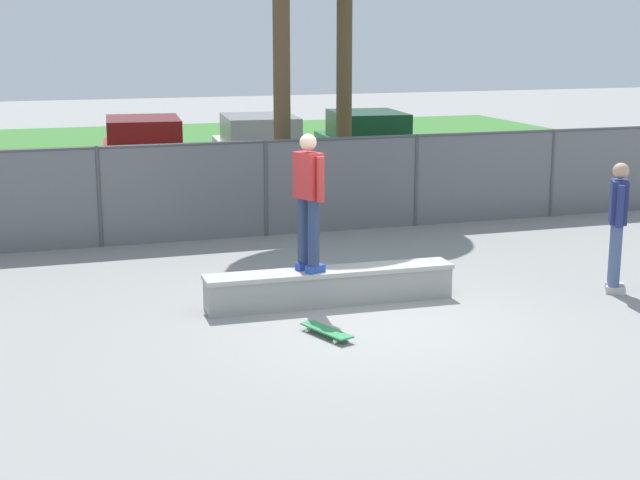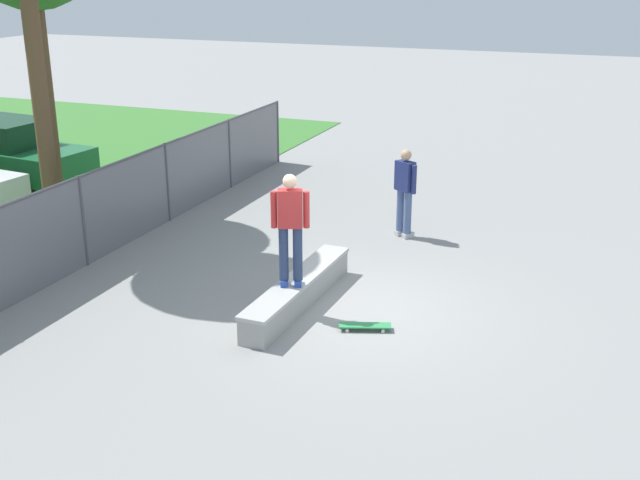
# 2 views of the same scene
# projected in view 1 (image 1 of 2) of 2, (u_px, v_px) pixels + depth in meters

# --- Properties ---
(ground_plane) EXTENTS (80.00, 80.00, 0.00)m
(ground_plane) POSITION_uv_depth(u_px,v_px,m) (373.00, 321.00, 11.87)
(ground_plane) COLOR gray
(grass_strip) EXTENTS (29.27, 20.00, 0.02)m
(grass_strip) POSITION_uv_depth(u_px,v_px,m) (173.00, 160.00, 26.32)
(grass_strip) COLOR #3D7A33
(grass_strip) RESTS_ON ground
(concrete_ledge) EXTENTS (3.41, 0.57, 0.47)m
(concrete_ledge) POSITION_uv_depth(u_px,v_px,m) (330.00, 286.00, 12.58)
(concrete_ledge) COLOR #999993
(concrete_ledge) RESTS_ON ground
(skateboarder) EXTENTS (0.38, 0.57, 1.82)m
(skateboarder) POSITION_uv_depth(u_px,v_px,m) (308.00, 196.00, 12.21)
(skateboarder) COLOR #2647A5
(skateboarder) RESTS_ON concrete_ledge
(skateboard) EXTENTS (0.46, 0.82, 0.09)m
(skateboard) POSITION_uv_depth(u_px,v_px,m) (327.00, 331.00, 11.25)
(skateboard) COLOR #2D8C4C
(skateboard) RESTS_ON ground
(chainlink_fence) EXTENTS (17.34, 0.07, 1.71)m
(chainlink_fence) POSITION_uv_depth(u_px,v_px,m) (266.00, 184.00, 16.56)
(chainlink_fence) COLOR #4C4C51
(chainlink_fence) RESTS_ON ground
(car_red) EXTENTS (2.32, 4.35, 1.66)m
(car_red) POSITION_uv_depth(u_px,v_px,m) (144.00, 155.00, 21.09)
(car_red) COLOR #B21E1E
(car_red) RESTS_ON ground
(car_white) EXTENTS (2.32, 4.35, 1.66)m
(car_white) POSITION_uv_depth(u_px,v_px,m) (261.00, 152.00, 21.61)
(car_white) COLOR silver
(car_white) RESTS_ON ground
(car_green) EXTENTS (2.32, 4.35, 1.66)m
(car_green) POSITION_uv_depth(u_px,v_px,m) (369.00, 146.00, 22.61)
(car_green) COLOR #1E6638
(car_green) RESTS_ON ground
(bystander) EXTENTS (0.41, 0.53, 1.82)m
(bystander) POSITION_uv_depth(u_px,v_px,m) (617.00, 221.00, 12.98)
(bystander) COLOR beige
(bystander) RESTS_ON ground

